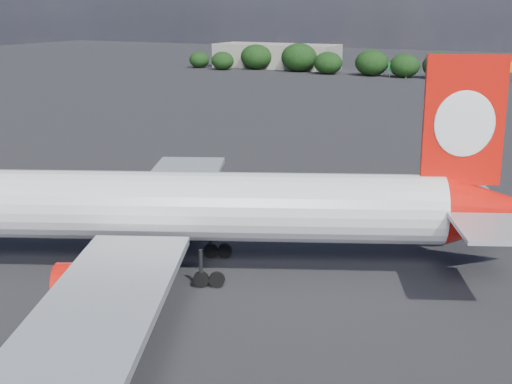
% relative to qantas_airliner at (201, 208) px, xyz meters
% --- Properties ---
extents(ground, '(500.00, 500.00, 0.00)m').
position_rel_qantas_airliner_xyz_m(ground, '(-10.04, 46.07, -5.45)').
color(ground, black).
rests_on(ground, ground).
extents(qantas_airliner, '(52.35, 50.44, 17.90)m').
position_rel_qantas_airliner_xyz_m(qantas_airliner, '(0.00, 0.00, 0.00)').
color(qantas_airliner, silver).
rests_on(qantas_airliner, ground).
extents(terminal_building, '(42.00, 16.00, 8.00)m').
position_rel_qantas_airliner_xyz_m(terminal_building, '(-75.04, 178.07, -1.45)').
color(terminal_building, gray).
rests_on(terminal_building, ground).
extents(highway_sign, '(6.00, 0.30, 4.50)m').
position_rel_qantas_airliner_xyz_m(highway_sign, '(-28.04, 162.07, -2.32)').
color(highway_sign, '#166F30').
rests_on(highway_sign, ground).
extents(billboard_yellow, '(5.00, 0.30, 5.50)m').
position_rel_qantas_airliner_xyz_m(billboard_yellow, '(1.96, 168.07, -1.58)').
color(billboard_yellow, gold).
rests_on(billboard_yellow, ground).
extents(horizon_treeline, '(203.70, 15.02, 9.12)m').
position_rel_qantas_airliner_xyz_m(horizon_treeline, '(0.84, 166.09, -1.56)').
color(horizon_treeline, black).
rests_on(horizon_treeline, ground).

